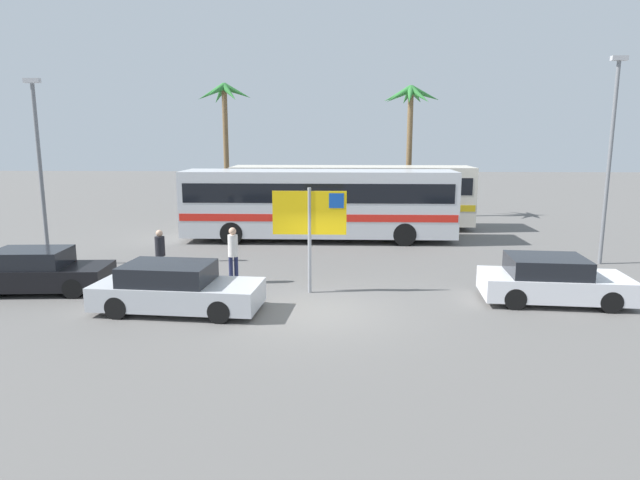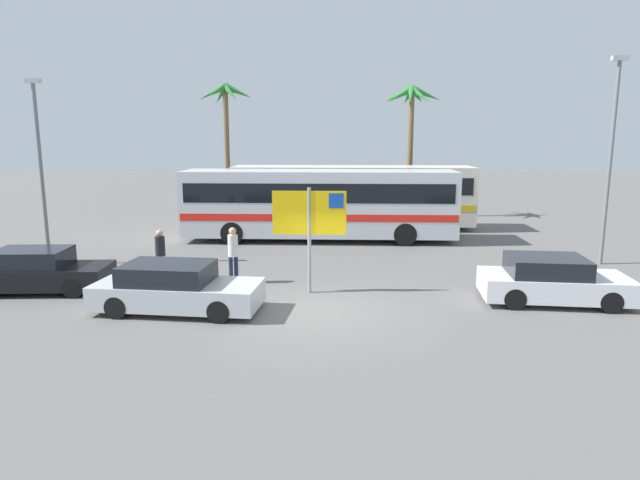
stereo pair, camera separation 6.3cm
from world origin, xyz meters
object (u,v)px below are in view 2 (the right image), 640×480
at_px(bus_rear_coach, 352,194).
at_px(pedestrian_crossing_lot, 160,251).
at_px(bus_front_coach, 319,201).
at_px(pedestrian_by_bus, 233,250).
at_px(car_white, 552,281).
at_px(ferry_sign, 311,217).
at_px(car_silver, 175,288).
at_px(car_black, 39,271).

bearing_deg(bus_rear_coach, pedestrian_crossing_lot, -121.06).
height_order(bus_rear_coach, pedestrian_crossing_lot, bus_rear_coach).
bearing_deg(pedestrian_crossing_lot, bus_front_coach, 22.85).
bearing_deg(pedestrian_by_bus, car_white, -130.54).
distance_m(bus_front_coach, pedestrian_by_bus, 8.02).
height_order(car_white, pedestrian_crossing_lot, pedestrian_crossing_lot).
xyz_separation_m(bus_rear_coach, ferry_sign, (-1.43, -12.06, 0.54)).
xyz_separation_m(bus_front_coach, car_silver, (-3.45, -10.56, -1.15)).
relative_size(ferry_sign, car_black, 0.77).
bearing_deg(ferry_sign, bus_front_coach, 91.06).
xyz_separation_m(car_silver, pedestrian_crossing_lot, (-1.48, 3.27, 0.35)).
relative_size(ferry_sign, car_silver, 0.70).
bearing_deg(bus_front_coach, car_white, -52.87).
distance_m(ferry_sign, car_white, 7.16).
height_order(bus_rear_coach, car_white, bus_rear_coach).
relative_size(bus_front_coach, ferry_sign, 3.81).
distance_m(bus_rear_coach, car_silver, 14.93).
distance_m(car_silver, pedestrian_crossing_lot, 3.60).
bearing_deg(car_silver, car_black, 164.83).
bearing_deg(car_silver, ferry_sign, 33.58).
distance_m(pedestrian_crossing_lot, pedestrian_by_bus, 2.50).
bearing_deg(car_white, bus_rear_coach, 117.87).
height_order(bus_front_coach, car_silver, bus_front_coach).
bearing_deg(pedestrian_crossing_lot, ferry_sign, -47.67).
height_order(bus_rear_coach, car_silver, bus_rear_coach).
bearing_deg(bus_rear_coach, car_white, -66.72).
xyz_separation_m(ferry_sign, car_black, (-8.32, -0.23, -1.69)).
height_order(bus_front_coach, pedestrian_by_bus, bus_front_coach).
relative_size(ferry_sign, car_white, 0.77).
xyz_separation_m(car_white, car_silver, (-10.50, -1.25, 0.00)).
distance_m(bus_rear_coach, pedestrian_by_bus, 11.79).
bearing_deg(car_black, bus_front_coach, 43.07).
distance_m(bus_front_coach, ferry_sign, 8.62).
bearing_deg(ferry_sign, pedestrian_crossing_lot, 165.69).
relative_size(bus_rear_coach, ferry_sign, 3.81).
height_order(ferry_sign, car_black, ferry_sign).
bearing_deg(pedestrian_by_bus, ferry_sign, -141.47).
height_order(bus_rear_coach, ferry_sign, ferry_sign).
bearing_deg(pedestrian_crossing_lot, pedestrian_by_bus, -40.52).
xyz_separation_m(car_silver, car_black, (-4.75, 1.73, -0.00)).
height_order(car_black, pedestrian_by_bus, pedestrian_by_bus).
xyz_separation_m(bus_rear_coach, car_silver, (-5.00, -14.02, -1.15)).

